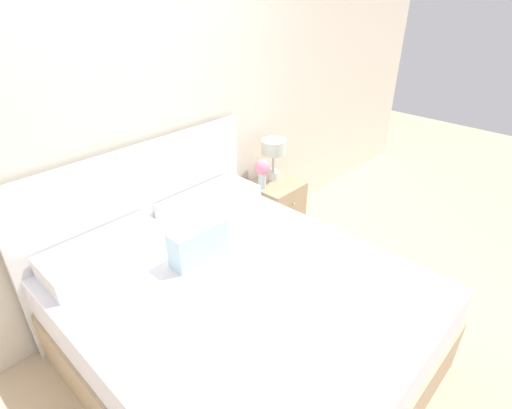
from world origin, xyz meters
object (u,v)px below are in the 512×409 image
bed (236,316)px  table_lamp (273,152)px  flower_vase (262,170)px  nightstand (274,211)px

bed → table_lamp: (1.28, 0.81, 0.51)m
table_lamp → flower_vase: 0.23m
flower_vase → table_lamp: bearing=14.9°
nightstand → table_lamp: size_ratio=1.59×
bed → nightstand: 1.42m
table_lamp → flower_vase: size_ratio=1.40×
bed → nightstand: (1.22, 0.73, -0.05)m
table_lamp → flower_vase: bearing=-165.1°
bed → table_lamp: 1.60m
bed → flower_vase: bed is taller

